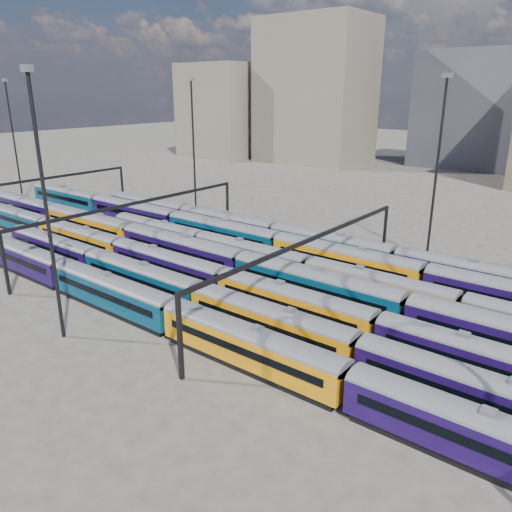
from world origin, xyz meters
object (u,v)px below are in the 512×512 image
Objects in this scene: rake_0 at (349,381)px; mast_2 at (45,200)px; rake_2 at (224,280)px; rake_1 at (269,319)px.

mast_2 is at bearing -166.07° from rake_0.
rake_1 is at bearing -25.68° from rake_2.
mast_2 reaches higher than rake_1.
rake_0 reaches higher than rake_2.
rake_0 is 4.58× the size of mast_2.
mast_2 is (-16.83, -12.00, 11.50)m from rake_1.
rake_0 reaches higher than rake_1.
rake_1 is 0.82× the size of rake_2.
mast_2 is at bearing -110.73° from rake_2.
rake_0 is at bearing 13.93° from mast_2.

